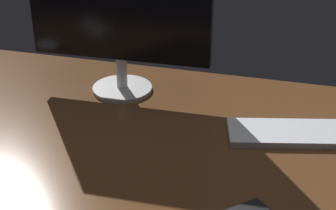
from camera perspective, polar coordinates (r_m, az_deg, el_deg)
name	(u,v)px	position (r cm, az deg, el deg)	size (l,w,h in cm)	color
desk	(149,136)	(144.29, -2.07, -3.25)	(140.00, 84.00, 2.00)	brown
monitor	(119,1)	(156.22, -5.25, 10.85)	(54.13, 18.24, 49.78)	silver
keyboard	(306,134)	(145.92, 14.39, -2.94)	(40.67, 12.75, 1.83)	silver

